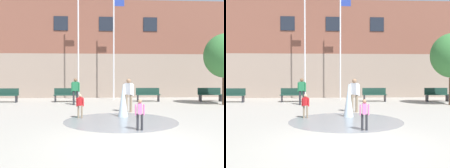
{
  "view_description": "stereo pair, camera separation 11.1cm",
  "coord_description": "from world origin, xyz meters",
  "views": [
    {
      "loc": [
        -0.79,
        -6.4,
        1.72
      ],
      "look_at": [
        0.04,
        7.2,
        1.3
      ],
      "focal_mm": 42.0,
      "sensor_mm": 36.0,
      "label": 1
    },
    {
      "loc": [
        -0.68,
        -6.41,
        1.72
      ],
      "look_at": [
        0.04,
        7.2,
        1.3
      ],
      "focal_mm": 42.0,
      "sensor_mm": 36.0,
      "label": 2
    }
  ],
  "objects": [
    {
      "name": "ground_plane",
      "position": [
        0.0,
        0.0,
        0.0
      ],
      "size": [
        100.0,
        100.0,
        0.0
      ],
      "primitive_type": "plane",
      "color": "#9E998E"
    },
    {
      "name": "library_building",
      "position": [
        0.0,
        17.22,
        3.85
      ],
      "size": [
        36.0,
        6.05,
        7.7
      ],
      "color": "gray",
      "rests_on": "ground"
    },
    {
      "name": "splash_fountain",
      "position": [
        0.27,
        4.15,
        0.45
      ],
      "size": [
        4.34,
        4.34,
        1.41
      ],
      "color": "gray",
      "rests_on": "ground"
    },
    {
      "name": "park_bench_far_left",
      "position": [
        -6.64,
        10.93,
        0.48
      ],
      "size": [
        1.6,
        0.44,
        0.91
      ],
      "color": "#28282D",
      "rests_on": "ground"
    },
    {
      "name": "park_bench_left_of_flagpoles",
      "position": [
        -2.76,
        11.01,
        0.48
      ],
      "size": [
        1.6,
        0.44,
        0.91
      ],
      "color": "#28282D",
      "rests_on": "ground"
    },
    {
      "name": "park_bench_under_left_flagpole",
      "position": [
        2.7,
        11.0,
        0.48
      ],
      "size": [
        1.6,
        0.44,
        0.91
      ],
      "color": "#28282D",
      "rests_on": "ground"
    },
    {
      "name": "park_bench_near_trashcan",
      "position": [
        6.93,
        10.87,
        0.48
      ],
      "size": [
        1.6,
        0.44,
        0.91
      ],
      "color": "#28282D",
      "rests_on": "ground"
    },
    {
      "name": "teen_by_trashcan",
      "position": [
        0.75,
        5.88,
        0.93
      ],
      "size": [
        0.5,
        0.37,
        1.59
      ],
      "rotation": [
        0.0,
        0.0,
        2.42
      ],
      "color": "#89755B",
      "rests_on": "ground"
    },
    {
      "name": "child_with_pink_shirt",
      "position": [
        -1.44,
        4.25,
        0.58
      ],
      "size": [
        0.31,
        0.24,
        0.99
      ],
      "rotation": [
        0.0,
        0.0,
        1.14
      ],
      "color": "#89755B",
      "rests_on": "ground"
    },
    {
      "name": "child_running",
      "position": [
        0.59,
        1.74,
        0.58
      ],
      "size": [
        0.31,
        0.22,
        0.99
      ],
      "rotation": [
        0.0,
        0.0,
        1.48
      ],
      "color": "#28282D",
      "rests_on": "ground"
    },
    {
      "name": "adult_in_red",
      "position": [
        -2.0,
        9.12,
        0.93
      ],
      "size": [
        0.5,
        0.25,
        1.59
      ],
      "rotation": [
        0.0,
        0.0,
        -0.17
      ],
      "color": "#28282D",
      "rests_on": "ground"
    },
    {
      "name": "flagpole_left",
      "position": [
        -2.01,
        12.32,
        4.26
      ],
      "size": [
        0.8,
        0.1,
        8.02
      ],
      "color": "silver",
      "rests_on": "ground"
    },
    {
      "name": "flagpole_right",
      "position": [
        0.51,
        12.32,
        4.01
      ],
      "size": [
        0.8,
        0.1,
        7.54
      ],
      "color": "silver",
      "rests_on": "ground"
    }
  ]
}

